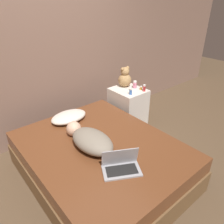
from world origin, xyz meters
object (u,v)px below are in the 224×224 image
at_px(bottle_pink, 135,85).
at_px(bottle_amber, 141,88).
at_px(pillow, 69,117).
at_px(teddy_bear, 125,78).
at_px(bottle_red, 144,88).
at_px(laptop, 121,165).
at_px(bottle_white, 131,88).
at_px(bottle_blue, 131,92).
at_px(person_lying, 90,139).

xyz_separation_m(bottle_pink, bottle_amber, (0.02, -0.11, -0.03)).
height_order(pillow, bottle_amber, bottle_amber).
bearing_deg(teddy_bear, bottle_red, -74.51).
distance_m(laptop, bottle_amber, 1.54).
distance_m(bottle_white, bottle_red, 0.20).
relative_size(pillow, teddy_bear, 1.51).
bearing_deg(bottle_red, bottle_white, 129.97).
bearing_deg(bottle_blue, pillow, 168.14).
xyz_separation_m(person_lying, laptop, (0.02, -0.46, -0.04)).
height_order(pillow, laptop, laptop).
xyz_separation_m(bottle_red, bottle_pink, (-0.02, 0.18, 0.00)).
bearing_deg(bottle_blue, teddy_bear, 62.58).
xyz_separation_m(laptop, bottle_amber, (1.22, 0.92, 0.15)).
distance_m(teddy_bear, bottle_white, 0.20).
height_order(laptop, bottle_pink, bottle_pink).
xyz_separation_m(bottle_blue, bottle_amber, (0.24, 0.03, -0.02)).
relative_size(bottle_pink, bottle_amber, 1.97).
relative_size(bottle_white, bottle_red, 0.59).
relative_size(person_lying, bottle_pink, 6.36).
height_order(bottle_pink, bottle_blue, bottle_pink).
xyz_separation_m(teddy_bear, bottle_white, (-0.04, -0.17, -0.10)).
relative_size(laptop, bottle_blue, 4.43).
height_order(person_lying, teddy_bear, teddy_bear).
xyz_separation_m(bottle_white, bottle_blue, (-0.11, -0.11, 0.01)).
bearing_deg(bottle_amber, bottle_red, -93.92).
bearing_deg(bottle_red, bottle_amber, 86.08).
distance_m(person_lying, bottle_white, 1.24).
bearing_deg(person_lying, bottle_white, 23.22).
distance_m(bottle_white, bottle_pink, 0.12).
bearing_deg(laptop, bottle_blue, 71.04).
bearing_deg(pillow, laptop, -94.45).
bearing_deg(teddy_bear, bottle_blue, -117.42).
bearing_deg(laptop, pillow, 114.35).
distance_m(pillow, bottle_red, 1.17).
bearing_deg(pillow, bottle_blue, -11.86).
distance_m(laptop, teddy_bear, 1.65).
relative_size(pillow, bottle_amber, 8.31).
relative_size(pillow, bottle_white, 7.86).
height_order(bottle_blue, bottle_amber, bottle_blue).
xyz_separation_m(laptop, bottle_red, (1.22, 0.85, 0.18)).
bearing_deg(bottle_white, pillow, 175.61).
height_order(teddy_bear, bottle_red, teddy_bear).
height_order(person_lying, bottle_red, bottle_red).
height_order(pillow, person_lying, person_lying).
bearing_deg(laptop, teddy_bear, 74.92).
distance_m(bottle_white, bottle_blue, 0.16).
bearing_deg(pillow, bottle_white, -4.39).
bearing_deg(person_lying, bottle_red, 14.67).
bearing_deg(bottle_blue, bottle_red, -9.72).
relative_size(pillow, laptop, 1.17).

